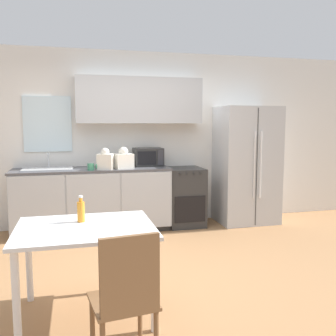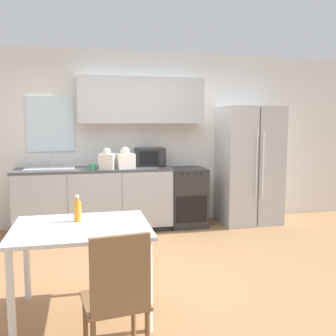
% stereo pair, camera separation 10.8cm
% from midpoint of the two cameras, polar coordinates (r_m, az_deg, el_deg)
% --- Properties ---
extents(ground_plane, '(12.00, 12.00, 0.00)m').
position_cam_midpoint_polar(ground_plane, '(4.28, -3.95, -14.99)').
color(ground_plane, '#9E7047').
extents(wall_back, '(12.00, 0.38, 2.70)m').
position_cam_midpoint_polar(wall_back, '(5.90, -7.10, 5.43)').
color(wall_back, silver).
rests_on(wall_back, ground_plane).
extents(kitchen_counter, '(2.27, 0.66, 0.94)m').
position_cam_midpoint_polar(kitchen_counter, '(5.65, -11.92, -4.75)').
color(kitchen_counter, '#333333').
rests_on(kitchen_counter, ground_plane).
extents(oven_range, '(0.56, 0.63, 0.90)m').
position_cam_midpoint_polar(oven_range, '(5.89, 1.98, -4.38)').
color(oven_range, '#2D2D2D').
rests_on(oven_range, ground_plane).
extents(refrigerator, '(0.93, 0.74, 1.86)m').
position_cam_midpoint_polar(refrigerator, '(6.14, 11.37, 0.46)').
color(refrigerator, silver).
rests_on(refrigerator, ground_plane).
extents(kitchen_sink, '(0.69, 0.45, 0.23)m').
position_cam_midpoint_polar(kitchen_sink, '(5.60, -18.36, -0.08)').
color(kitchen_sink, '#B7BABC').
rests_on(kitchen_sink, kitchen_counter).
extents(microwave, '(0.43, 0.35, 0.28)m').
position_cam_midpoint_polar(microwave, '(5.78, -3.57, 1.69)').
color(microwave, '#282828').
rests_on(microwave, kitchen_counter).
extents(coffee_mug, '(0.13, 0.10, 0.10)m').
position_cam_midpoint_polar(coffee_mug, '(5.34, -12.15, 0.17)').
color(coffee_mug, '#3F8C66').
rests_on(coffee_mug, kitchen_counter).
extents(grocery_bag_0, '(0.30, 0.27, 0.31)m').
position_cam_midpoint_polar(grocery_bag_0, '(5.48, -7.36, 1.32)').
color(grocery_bag_0, silver).
rests_on(grocery_bag_0, kitchen_counter).
extents(grocery_bag_1, '(0.26, 0.23, 0.31)m').
position_cam_midpoint_polar(grocery_bag_1, '(5.39, -10.10, 1.18)').
color(grocery_bag_1, silver).
rests_on(grocery_bag_1, kitchen_counter).
extents(dining_table, '(1.10, 0.89, 0.76)m').
position_cam_midpoint_polar(dining_table, '(3.19, -13.40, -10.47)').
color(dining_table, white).
rests_on(dining_table, ground_plane).
extents(dining_chair_near, '(0.45, 0.45, 0.93)m').
position_cam_midpoint_polar(dining_chair_near, '(2.47, -7.65, -18.40)').
color(dining_chair_near, brown).
rests_on(dining_chair_near, ground_plane).
extents(drink_bottle, '(0.06, 0.06, 0.23)m').
position_cam_midpoint_polar(drink_bottle, '(3.29, -14.05, -6.38)').
color(drink_bottle, orange).
rests_on(drink_bottle, dining_table).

